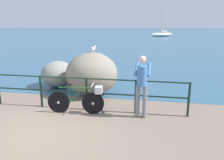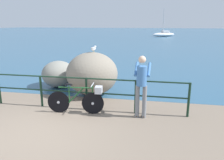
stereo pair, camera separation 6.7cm
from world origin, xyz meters
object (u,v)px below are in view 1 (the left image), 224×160
at_px(breakwater_boulder_left, 58,74).
at_px(breakwater_boulder_main, 92,74).
at_px(person_at_railing, 142,84).
at_px(sailboat, 162,34).
at_px(bicycle, 80,99).
at_px(seagull, 93,48).

bearing_deg(breakwater_boulder_left, breakwater_boulder_main, -23.58).
xyz_separation_m(person_at_railing, sailboat, (1.82, 36.85, -0.57)).
relative_size(person_at_railing, sailboat, 0.36).
relative_size(bicycle, seagull, 4.98).
height_order(breakwater_boulder_main, breakwater_boulder_left, breakwater_boulder_main).
relative_size(bicycle, breakwater_boulder_main, 0.89).
distance_m(breakwater_boulder_left, seagull, 2.20).
distance_m(bicycle, breakwater_boulder_main, 1.90).
distance_m(person_at_railing, sailboat, 36.90).
bearing_deg(breakwater_boulder_main, bicycle, -85.17).
relative_size(person_at_railing, breakwater_boulder_main, 0.93).
bearing_deg(breakwater_boulder_left, sailboat, 81.02).
bearing_deg(seagull, bicycle, -158.58).
height_order(bicycle, breakwater_boulder_main, breakwater_boulder_main).
xyz_separation_m(person_at_railing, breakwater_boulder_left, (-3.60, 2.53, -0.45)).
xyz_separation_m(breakwater_boulder_left, sailboat, (5.42, 34.32, -0.12)).
height_order(bicycle, seagull, seagull).
relative_size(bicycle, person_at_railing, 0.95).
height_order(person_at_railing, seagull, seagull).
relative_size(person_at_railing, seagull, 5.23).
bearing_deg(breakwater_boulder_main, seagull, 33.92).
xyz_separation_m(breakwater_boulder_main, seagull, (0.07, 0.04, 0.93)).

